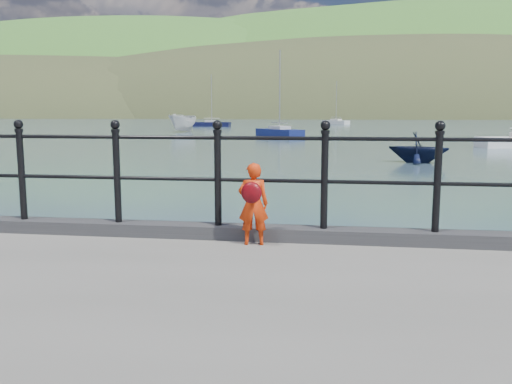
% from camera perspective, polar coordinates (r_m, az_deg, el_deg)
% --- Properties ---
extents(ground, '(600.00, 600.00, 0.00)m').
position_cam_1_polar(ground, '(6.62, 1.62, -13.16)').
color(ground, '#2D4251').
rests_on(ground, ground).
extents(kerb, '(60.00, 0.30, 0.15)m').
position_cam_1_polar(kerb, '(6.16, 1.50, -4.34)').
color(kerb, '#28282B').
rests_on(kerb, quay).
extents(railing, '(18.11, 0.11, 1.20)m').
position_cam_1_polar(railing, '(6.03, 1.53, 2.61)').
color(railing, black).
rests_on(railing, kerb).
extents(far_shore, '(830.00, 200.00, 156.00)m').
position_cam_1_polar(far_shore, '(249.65, 16.97, 2.42)').
color(far_shore, '#333A21').
rests_on(far_shore, ground).
extents(child, '(0.36, 0.32, 0.90)m').
position_cam_1_polar(child, '(5.85, -0.30, -1.17)').
color(child, red).
rests_on(child, quay).
extents(launch_white, '(2.91, 5.73, 2.11)m').
position_cam_1_polar(launch_white, '(63.59, -7.68, 7.21)').
color(launch_white, silver).
rests_on(launch_white, ground).
extents(launch_navy, '(3.37, 3.13, 1.46)m').
position_cam_1_polar(launch_navy, '(26.90, 16.72, 4.52)').
color(launch_navy, black).
rests_on(launch_navy, ground).
extents(sailboat_port, '(5.14, 5.55, 8.37)m').
position_cam_1_polar(sailboat_port, '(52.76, 2.49, 6.24)').
color(sailboat_port, navy).
rests_on(sailboat_port, ground).
extents(sailboat_deep, '(5.09, 4.72, 8.04)m').
position_cam_1_polar(sailboat_deep, '(101.34, 8.41, 7.26)').
color(sailboat_deep, silver).
rests_on(sailboat_deep, ground).
extents(sailboat_left, '(5.79, 1.93, 8.21)m').
position_cam_1_polar(sailboat_left, '(85.89, -4.67, 7.11)').
color(sailboat_left, black).
rests_on(sailboat_left, ground).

